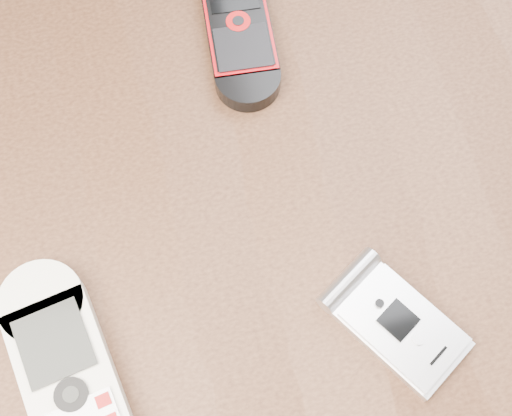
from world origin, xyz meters
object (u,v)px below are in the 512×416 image
object	(u,v)px
nokia_black_red	(237,17)
table	(250,263)
motorola_razr	(400,325)
nokia_white	(71,387)

from	to	relation	value
nokia_black_red	table	bearing A→B (deg)	-95.61
table	motorola_razr	bearing A→B (deg)	-54.02
nokia_black_red	motorola_razr	world-z (taller)	nokia_black_red
motorola_razr	nokia_black_red	bearing A→B (deg)	68.14
nokia_white	table	bearing A→B (deg)	23.07
nokia_white	nokia_black_red	bearing A→B (deg)	46.28
motorola_razr	nokia_white	bearing A→B (deg)	144.77
nokia_black_red	motorola_razr	bearing A→B (deg)	-75.10
table	nokia_black_red	size ratio (longest dim) A/B	7.64
table	nokia_white	size ratio (longest dim) A/B	7.16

